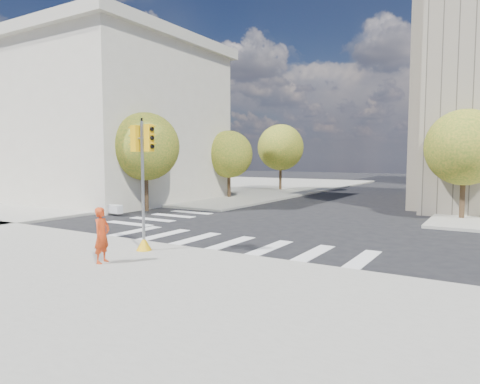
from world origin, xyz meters
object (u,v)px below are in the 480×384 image
(traffic_signal, at_px, (143,195))
(lamp_near, at_px, (478,140))
(photographer, at_px, (102,235))
(planter_wall, at_px, (92,206))

(traffic_signal, bearing_deg, lamp_near, 70.75)
(lamp_near, relative_size, traffic_signal, 1.71)
(traffic_signal, xyz_separation_m, photographer, (0.17, -2.04, -1.13))
(lamp_near, distance_m, traffic_signal, 21.80)
(lamp_near, xyz_separation_m, traffic_signal, (-9.71, -19.37, -2.41))
(traffic_signal, xyz_separation_m, planter_wall, (-11.29, 7.02, -1.77))
(traffic_signal, distance_m, photographer, 2.34)
(traffic_signal, height_order, planter_wall, traffic_signal)
(lamp_near, height_order, traffic_signal, lamp_near)
(photographer, relative_size, planter_wall, 0.30)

